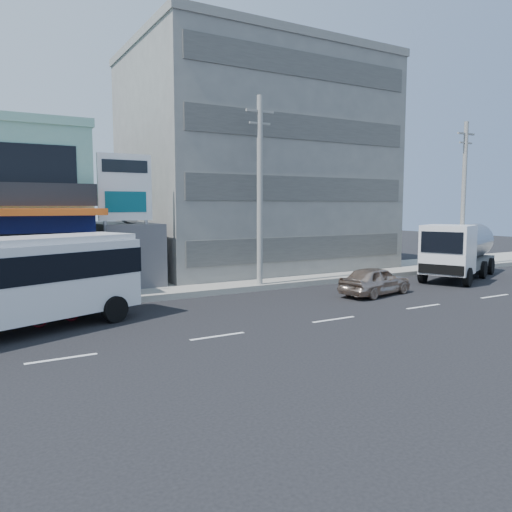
{
  "coord_description": "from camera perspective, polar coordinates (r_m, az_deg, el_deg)",
  "views": [
    {
      "loc": [
        -7.15,
        -15.0,
        4.43
      ],
      "look_at": [
        3.81,
        4.0,
        2.2
      ],
      "focal_mm": 35.0,
      "sensor_mm": 36.0,
      "label": 1
    }
  ],
  "objects": [
    {
      "name": "ground",
      "position": [
        17.19,
        -4.4,
        -9.14
      ],
      "size": [
        120.0,
        120.0,
        0.0
      ],
      "primitive_type": "plane",
      "color": "black",
      "rests_on": "ground"
    },
    {
      "name": "sidewalk",
      "position": [
        27.67,
        -3.56,
        -3.1
      ],
      "size": [
        70.0,
        5.0,
        0.3
      ],
      "primitive_type": "cube",
      "color": "gray",
      "rests_on": "ground"
    },
    {
      "name": "concrete_building",
      "position": [
        34.65,
        -0.23,
        10.06
      ],
      "size": [
        16.0,
        12.0,
        14.0
      ],
      "primitive_type": "cube",
      "color": "gray",
      "rests_on": "ground"
    },
    {
      "name": "gap_structure",
      "position": [
        28.05,
        -15.08,
        0.12
      ],
      "size": [
        3.0,
        6.0,
        3.5
      ],
      "primitive_type": "cube",
      "color": "#4B4A4F",
      "rests_on": "ground"
    },
    {
      "name": "satellite_dish",
      "position": [
        26.97,
        -14.63,
        3.8
      ],
      "size": [
        1.5,
        1.5,
        0.15
      ],
      "primitive_type": "cylinder",
      "color": "slate",
      "rests_on": "gap_structure"
    },
    {
      "name": "billboard",
      "position": [
        25.1,
        -14.72,
        6.75
      ],
      "size": [
        2.6,
        0.18,
        6.9
      ],
      "color": "gray",
      "rests_on": "ground"
    },
    {
      "name": "utility_pole_near",
      "position": [
        25.98,
        0.44,
        7.39
      ],
      "size": [
        1.6,
        0.3,
        10.0
      ],
      "color": "#999993",
      "rests_on": "ground"
    },
    {
      "name": "utility_pole_far",
      "position": [
        36.76,
        22.63,
        6.48
      ],
      "size": [
        1.6,
        0.3,
        10.0
      ],
      "color": "#999993",
      "rests_on": "ground"
    },
    {
      "name": "minibus",
      "position": [
        19.17,
        -24.71,
        -2.05
      ],
      "size": [
        8.33,
        5.28,
        3.33
      ],
      "color": "silver",
      "rests_on": "ground"
    },
    {
      "name": "sedan",
      "position": [
        25.4,
        13.46,
        -2.75
      ],
      "size": [
        4.47,
        2.48,
        1.44
      ],
      "primitive_type": "imported",
      "rotation": [
        0.0,
        0.0,
        1.76
      ],
      "color": "#C2A894",
      "rests_on": "ground"
    },
    {
      "name": "tanker_truck",
      "position": [
        32.66,
        22.22,
        0.73
      ],
      "size": [
        8.7,
        5.68,
        3.33
      ],
      "color": "silver",
      "rests_on": "ground"
    },
    {
      "name": "motorcycle_rider",
      "position": [
        20.11,
        -21.96,
        -4.94
      ],
      "size": [
        2.06,
        1.34,
        2.5
      ],
      "color": "maroon",
      "rests_on": "ground"
    }
  ]
}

